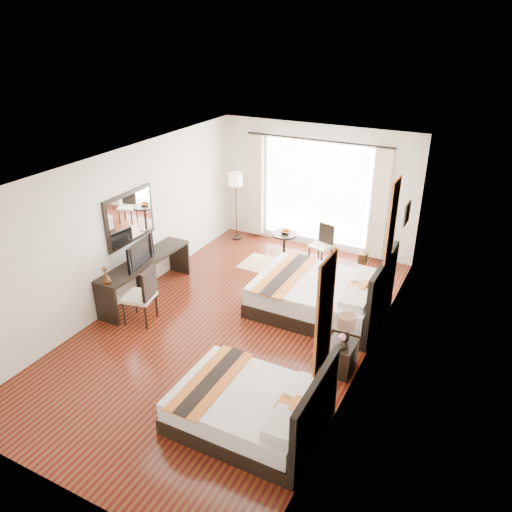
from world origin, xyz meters
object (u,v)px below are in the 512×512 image
at_px(floor_lamp, 236,184).
at_px(nightstand, 340,357).
at_px(window_chair, 321,252).
at_px(bed_far, 322,296).
at_px(side_table, 284,247).
at_px(console_desk, 146,277).
at_px(desk_chair, 141,305).
at_px(vase, 342,343).
at_px(bed_near, 252,408).
at_px(fruit_bowl, 285,232).
at_px(television, 136,252).
at_px(table_lamp, 347,324).

bearing_deg(floor_lamp, nightstand, -43.60).
bearing_deg(window_chair, bed_far, 38.39).
bearing_deg(side_table, console_desk, -123.10).
distance_m(desk_chair, window_chair, 4.08).
relative_size(desk_chair, window_chair, 1.21).
height_order(nightstand, vase, vase).
bearing_deg(bed_near, vase, 65.24).
bearing_deg(nightstand, bed_near, -112.13).
relative_size(console_desk, floor_lamp, 1.37).
relative_size(console_desk, side_table, 3.50).
bearing_deg(bed_near, floor_lamp, 121.18).
relative_size(desk_chair, fruit_bowl, 5.18).
bearing_deg(television, console_desk, -3.38).
xyz_separation_m(vase, floor_lamp, (-3.84, 3.74, 0.79)).
bearing_deg(window_chair, nightstand, 42.25).
relative_size(television, fruit_bowl, 4.26).
bearing_deg(fruit_bowl, television, -120.68).
bearing_deg(vase, television, 174.56).
xyz_separation_m(bed_far, nightstand, (0.82, -1.44, -0.09)).
relative_size(table_lamp, side_table, 0.67).
relative_size(bed_near, nightstand, 3.86).
distance_m(bed_near, fruit_bowl, 4.97).
distance_m(bed_near, nightstand, 1.72).
distance_m(bed_near, console_desk, 3.93).
bearing_deg(floor_lamp, window_chair, -8.31).
height_order(desk_chair, fruit_bowl, desk_chair).
bearing_deg(floor_lamp, fruit_bowl, -19.78).
relative_size(bed_near, vase, 13.09).
relative_size(side_table, window_chair, 0.73).
xyz_separation_m(console_desk, desk_chair, (0.50, -0.76, -0.06)).
relative_size(table_lamp, window_chair, 0.49).
bearing_deg(side_table, bed_far, -47.49).
xyz_separation_m(console_desk, television, (0.02, -0.21, 0.62)).
bearing_deg(window_chair, side_table, -55.53).
relative_size(television, window_chair, 1.00).
bearing_deg(vase, console_desk, 171.69).
height_order(nightstand, table_lamp, table_lamp).
xyz_separation_m(desk_chair, window_chair, (1.95, 3.59, -0.05)).
relative_size(bed_near, television, 2.21).
relative_size(console_desk, television, 2.57).
bearing_deg(console_desk, table_lamp, -5.55).
relative_size(nightstand, console_desk, 0.22).
xyz_separation_m(nightstand, side_table, (-2.31, 3.06, 0.08)).
distance_m(table_lamp, side_table, 3.81).
xyz_separation_m(side_table, window_chair, (0.76, 0.24, -0.05)).
distance_m(vase, fruit_bowl, 3.96).
xyz_separation_m(desk_chair, side_table, (1.19, 3.35, -0.00)).
height_order(bed_near, fruit_bowl, bed_near).
height_order(nightstand, side_table, side_table).
distance_m(console_desk, television, 0.66).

